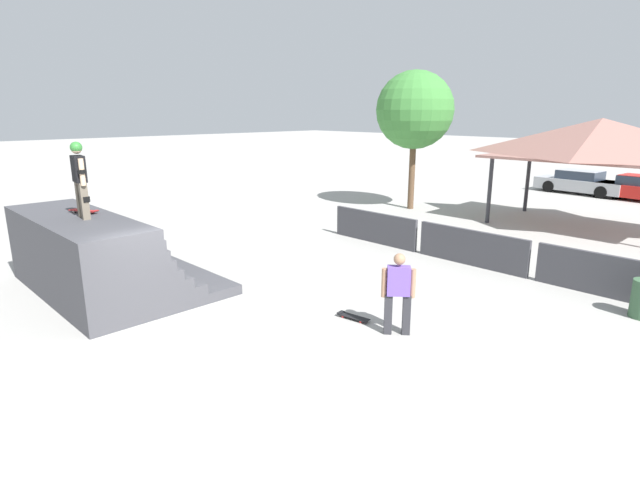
% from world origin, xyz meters
% --- Properties ---
extents(ground_plane, '(160.00, 160.00, 0.00)m').
position_xyz_m(ground_plane, '(0.00, 0.00, 0.00)').
color(ground_plane, '#A3A09B').
extents(quarter_pipe_ramp, '(5.42, 3.68, 1.96)m').
position_xyz_m(quarter_pipe_ramp, '(-3.72, -0.34, 0.85)').
color(quarter_pipe_ramp, '#424247').
rests_on(quarter_pipe_ramp, ground).
extents(skater_on_deck, '(0.76, 0.28, 1.76)m').
position_xyz_m(skater_on_deck, '(-3.38, -0.60, 2.97)').
color(skater_on_deck, '#6B6051').
rests_on(skater_on_deck, quarter_pipe_ramp).
extents(skateboard_on_deck, '(0.82, 0.51, 0.09)m').
position_xyz_m(skateboard_on_deck, '(-4.02, -0.37, 2.02)').
color(skateboard_on_deck, silver).
rests_on(skateboard_on_deck, quarter_pipe_ramp).
extents(bystander_walking, '(0.58, 0.53, 1.69)m').
position_xyz_m(bystander_walking, '(3.04, 3.02, 0.94)').
color(bystander_walking, '#2D2D33').
rests_on(bystander_walking, ground).
extents(skateboard_on_ground, '(0.78, 0.31, 0.09)m').
position_xyz_m(skateboard_on_ground, '(1.92, 2.92, 0.06)').
color(skateboard_on_ground, red).
rests_on(skateboard_on_ground, ground).
extents(barrier_fence, '(10.75, 0.12, 1.05)m').
position_xyz_m(barrier_fence, '(1.68, 8.34, 0.52)').
color(barrier_fence, '#3D3D42').
rests_on(barrier_fence, ground).
extents(pavilion_shelter, '(7.67, 4.10, 4.15)m').
position_xyz_m(pavilion_shelter, '(2.46, 15.82, 3.37)').
color(pavilion_shelter, '#2D2D33').
rests_on(pavilion_shelter, ground).
extents(tree_beside_pavilion, '(3.44, 3.44, 6.17)m').
position_xyz_m(tree_beside_pavilion, '(-4.79, 14.34, 4.43)').
color(tree_beside_pavilion, brown).
rests_on(tree_beside_pavilion, ground).
extents(parked_car_silver, '(4.68, 2.15, 1.27)m').
position_xyz_m(parked_car_silver, '(-0.88, 24.63, 0.60)').
color(parked_car_silver, '#A8AAAF').
rests_on(parked_car_silver, ground).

